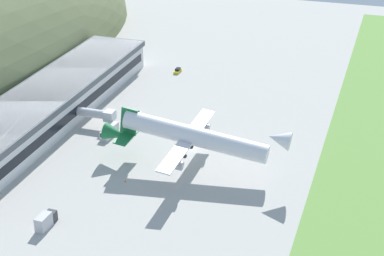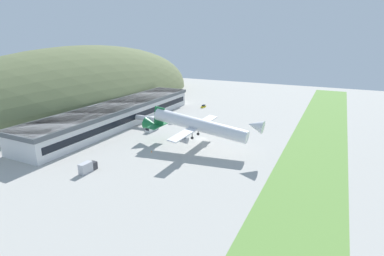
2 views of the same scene
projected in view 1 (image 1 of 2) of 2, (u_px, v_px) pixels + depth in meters
The scene contains 10 objects.
ground_plane at pixel (193, 148), 176.70m from camera, with size 342.55×342.55×0.00m, color #ADAAA3.
grass_strip_foreground at pixel (360, 173), 164.03m from camera, with size 308.30×22.18×0.08m, color #669342.
terminal_building at pixel (45, 105), 189.89m from camera, with size 108.06×20.38×9.86m.
jetway_0 at pixel (98, 114), 187.74m from camera, with size 3.38×11.70×5.43m.
cargo_airplane at pixel (191, 136), 162.51m from camera, with size 37.00×49.91×10.85m.
service_car_0 at pixel (178, 71), 229.75m from camera, with size 4.25×1.88×1.61m.
service_car_1 at pixel (136, 114), 195.78m from camera, with size 4.10×2.18×1.51m.
fuel_truck at pixel (110, 131), 183.20m from camera, with size 7.44×2.82×3.08m.
box_truck at pixel (46, 220), 141.92m from camera, with size 6.38×2.38×3.36m.
traffic_cone_0 at pixel (125, 181), 160.13m from camera, with size 0.52×0.52×0.58m.
Camera 1 is at (-149.25, -48.54, 81.37)m, focal length 60.00 mm.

